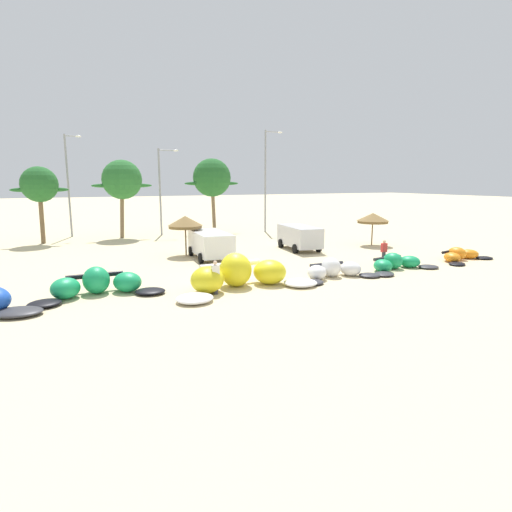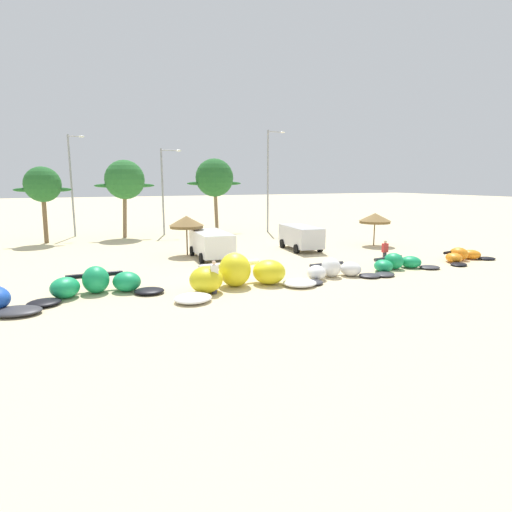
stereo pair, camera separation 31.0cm
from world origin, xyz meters
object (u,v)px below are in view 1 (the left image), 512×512
(kite_right_of_center, at_px, (397,263))
(lamppost_east_center, at_px, (162,187))
(kite_left_of_center, at_px, (240,275))
(lamppost_east, at_px, (267,176))
(lamppost_west_center, at_px, (69,181))
(beach_umbrella_middle, at_px, (373,218))
(kite_right, at_px, (460,255))
(parked_car_second, at_px, (210,243))
(person_by_umbrellas, at_px, (215,277))
(person_near_kites, at_px, (384,252))
(palm_left_of_gap, at_px, (122,180))
(parked_van, at_px, (299,236))
(palm_center_left, at_px, (212,178))
(kite_center, at_px, (334,270))
(beach_umbrella_near_van, at_px, (185,222))
(kite_left, at_px, (97,285))
(palm_left, at_px, (39,185))

(kite_right_of_center, xyz_separation_m, lamppost_east_center, (-9.00, 22.55, 4.37))
(kite_left_of_center, xyz_separation_m, lamppost_east, (11.83, 20.71, 5.11))
(lamppost_west_center, bearing_deg, beach_umbrella_middle, -36.60)
(kite_left_of_center, height_order, lamppost_west_center, lamppost_west_center)
(kite_right, xyz_separation_m, parked_car_second, (-15.06, 7.92, 0.76))
(person_by_umbrellas, bearing_deg, person_near_kites, 9.73)
(beach_umbrella_middle, distance_m, palm_left_of_gap, 22.79)
(parked_car_second, bearing_deg, lamppost_east, 49.45)
(palm_left_of_gap, bearing_deg, kite_right_of_center, -59.91)
(parked_van, bearing_deg, beach_umbrella_middle, -5.95)
(palm_center_left, relative_size, lamppost_east_center, 0.90)
(kite_center, bearing_deg, palm_center_left, 87.68)
(kite_left_of_center, distance_m, parked_car_second, 8.59)
(person_by_umbrellas, bearing_deg, lamppost_east, 57.99)
(parked_van, xyz_separation_m, palm_left_of_gap, (-11.26, 13.06, 4.27))
(parked_car_second, bearing_deg, beach_umbrella_near_van, 123.39)
(kite_left, xyz_separation_m, kite_left_of_center, (6.55, -1.65, 0.16))
(kite_center, height_order, parked_car_second, parked_car_second)
(person_by_umbrellas, height_order, palm_left_of_gap, palm_left_of_gap)
(palm_left_of_gap, bearing_deg, person_by_umbrellas, -87.63)
(lamppost_east_center, height_order, lamppost_east, lamppost_east)
(parked_car_second, bearing_deg, person_by_umbrellas, -107.42)
(person_by_umbrellas, distance_m, palm_center_left, 25.09)
(palm_left, bearing_deg, kite_left, -82.13)
(kite_right, bearing_deg, kite_center, -176.59)
(kite_center, height_order, lamppost_west_center, lamppost_west_center)
(parked_van, bearing_deg, person_by_umbrellas, -136.85)
(parked_van, relative_size, person_by_umbrellas, 2.97)
(lamppost_east_center, relative_size, lamppost_east, 0.81)
(beach_umbrella_middle, xyz_separation_m, person_near_kites, (-4.93, -6.92, -1.45))
(kite_right_of_center, bearing_deg, parked_car_second, 137.10)
(kite_left, xyz_separation_m, parked_car_second, (7.91, 6.82, 0.60))
(parked_van, bearing_deg, parked_car_second, -175.23)
(kite_left_of_center, bearing_deg, kite_right, 1.93)
(kite_right_of_center, relative_size, beach_umbrella_middle, 2.01)
(kite_center, distance_m, palm_center_left, 23.39)
(beach_umbrella_near_van, bearing_deg, palm_left, 130.79)
(parked_car_second, height_order, lamppost_west_center, lamppost_west_center)
(parked_car_second, relative_size, palm_left_of_gap, 0.70)
(palm_left, bearing_deg, person_by_umbrellas, -70.37)
(beach_umbrella_near_van, xyz_separation_m, parked_car_second, (1.20, -1.82, -1.31))
(kite_right, distance_m, palm_left_of_gap, 29.10)
(kite_right_of_center, relative_size, kite_right, 1.09)
(lamppost_east, bearing_deg, person_by_umbrellas, -122.01)
(kite_left, height_order, kite_right_of_center, kite_left)
(lamppost_east, bearing_deg, parked_car_second, -130.55)
(beach_umbrella_middle, height_order, person_near_kites, beach_umbrella_middle)
(palm_left, bearing_deg, kite_right, -38.81)
(kite_right, height_order, parked_van, parked_van)
(person_by_umbrellas, bearing_deg, palm_left_of_gap, 92.37)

